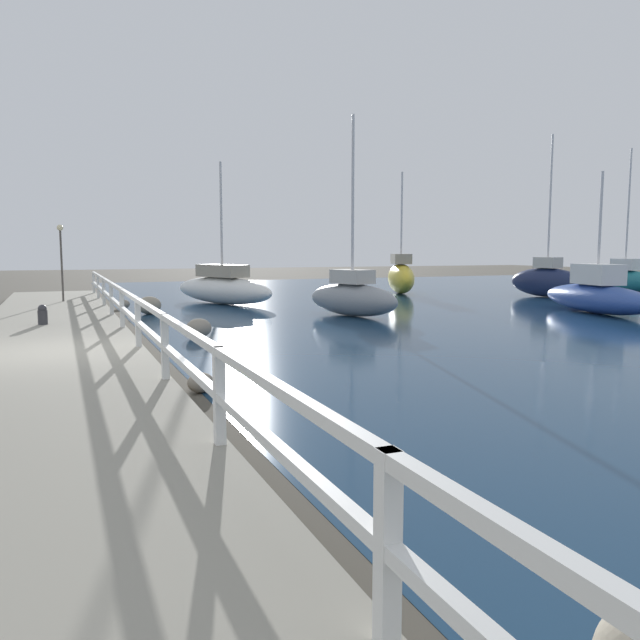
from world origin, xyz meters
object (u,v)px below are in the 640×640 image
Objects in this scene: dock_lamp at (61,249)px; sailboat_navy at (547,280)px; sailboat_gray at (352,297)px; mooring_bollard at (43,315)px; sailboat_yellow at (401,276)px; sailboat_blue at (597,295)px; sailboat_white at (222,288)px; sailboat_teal at (625,279)px.

dock_lamp is 0.39× the size of sailboat_navy.
sailboat_gray reaches higher than dock_lamp.
sailboat_navy is (20.37, 4.98, 0.24)m from mooring_bollard.
mooring_bollard is 0.08× the size of sailboat_gray.
sailboat_blue is at bearing -61.53° from sailboat_yellow.
sailboat_white is at bearing 153.85° from sailboat_blue.
sailboat_blue is 0.81× the size of sailboat_navy.
sailboat_yellow is (-1.14, 10.85, 0.22)m from sailboat_blue.
dock_lamp is 25.55m from sailboat_teal.
dock_lamp is at bearing 86.08° from mooring_bollard.
sailboat_navy reaches higher than sailboat_gray.
sailboat_teal is (17.04, 4.72, 0.07)m from sailboat_gray.
sailboat_yellow is 10.85m from sailboat_gray.
sailboat_blue is 0.96× the size of sailboat_white.
mooring_bollard is 0.08× the size of sailboat_white.
sailboat_blue is 11.58m from sailboat_teal.
sailboat_blue is 10.91m from sailboat_yellow.
mooring_bollard is 9.39m from sailboat_white.
sailboat_navy is 5.64m from sailboat_teal.
mooring_bollard is at bearing -172.24° from sailboat_blue.
sailboat_gray is at bearing -86.61° from sailboat_white.
sailboat_navy is 1.18× the size of sailboat_white.
sailboat_white is (5.71, -0.43, -1.51)m from dock_lamp.
sailboat_yellow is at bearing 108.00° from sailboat_blue.
sailboat_gray reaches higher than mooring_bollard.
sailboat_gray is (8.41, -6.39, -1.52)m from dock_lamp.
sailboat_teal is (10.35, -3.83, -0.13)m from sailboat_yellow.
mooring_bollard is 16.80m from sailboat_blue.
dock_lamp is 0.48× the size of sailboat_blue.
sailboat_teal is (25.45, -1.67, -1.45)m from dock_lamp.
sailboat_gray is 0.88× the size of sailboat_navy.
sailboat_gray is at bearing -105.59° from sailboat_yellow.
sailboat_teal reaches higher than dock_lamp.
sailboat_blue is at bearing -151.81° from sailboat_teal.
sailboat_navy is (4.76, -4.62, -0.08)m from sailboat_yellow.
sailboat_yellow is at bearing 150.58° from sailboat_teal.
sailboat_white is 0.86× the size of sailboat_teal.
sailboat_white is at bearing -4.27° from dock_lamp.
mooring_bollard is 18.33m from sailboat_yellow.
dock_lamp is 0.47× the size of sailboat_yellow.
sailboat_white reaches higher than dock_lamp.
sailboat_blue is (16.75, -1.24, 0.10)m from mooring_bollard.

